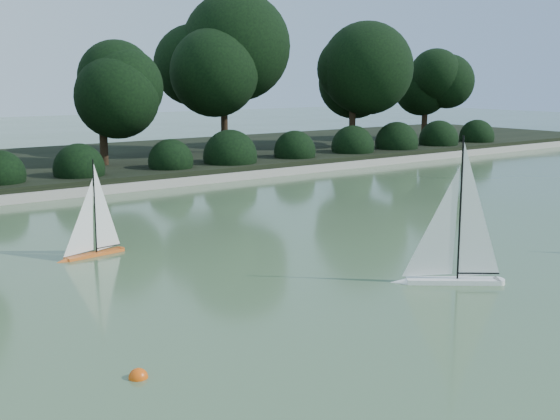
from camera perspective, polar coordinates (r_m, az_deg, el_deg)
name	(u,v)px	position (r m, az deg, el deg)	size (l,w,h in m)	color
ground	(426,296)	(8.26, 11.79, -6.82)	(80.00, 80.00, 0.00)	#344A2C
pond_coping	(106,189)	(15.53, -13.93, 1.67)	(40.00, 0.35, 0.18)	gray
far_bank	(44,167)	(19.24, -18.66, 3.30)	(40.00, 8.00, 0.30)	black
tree_line	(109,69)	(18.07, -13.76, 11.04)	(26.31, 3.93, 4.39)	black
shrub_hedge	(89,168)	(16.31, -15.24, 3.31)	(29.10, 1.10, 1.10)	black
sailboat_white_a	(445,259)	(8.71, 13.25, -3.91)	(1.20, 1.00, 1.90)	white
sailboat_orange	(88,241)	(10.09, -15.32, -2.43)	(1.06, 0.30, 1.44)	orange
race_buoy	(138,378)	(6.11, -11.44, -13.22)	(0.16, 0.16, 0.16)	#DF4F0B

